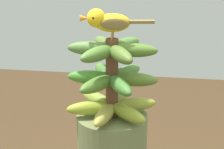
{
  "coord_description": "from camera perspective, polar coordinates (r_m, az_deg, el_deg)",
  "views": [
    {
      "loc": [
        0.16,
        -1.09,
        1.77
      ],
      "look_at": [
        0.0,
        0.0,
        1.39
      ],
      "focal_mm": 62.1,
      "sensor_mm": 36.0,
      "label": 1
    }
  ],
  "objects": [
    {
      "name": "banana_bunch",
      "position": [
        1.17,
        0.0,
        -0.57
      ],
      "size": [
        0.28,
        0.28,
        0.24
      ],
      "color": "brown",
      "rests_on": "banana_tree"
    },
    {
      "name": "perched_bird",
      "position": [
        1.13,
        -0.69,
        7.87
      ],
      "size": [
        0.21,
        0.07,
        0.09
      ],
      "color": "#C68933",
      "rests_on": "banana_bunch"
    }
  ]
}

